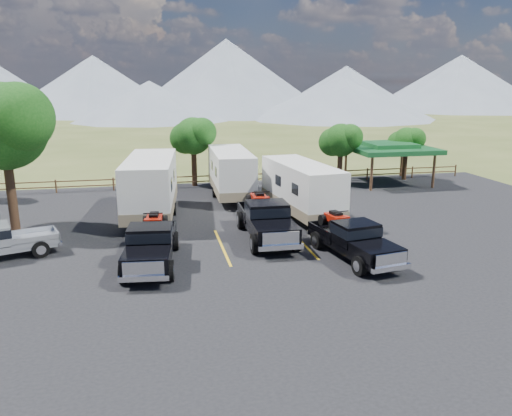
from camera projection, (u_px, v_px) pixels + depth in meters
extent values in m
plane|color=#425022|center=(283.00, 275.00, 20.82)|extent=(320.00, 320.00, 0.00)
cube|color=black|center=(267.00, 251.00, 23.66)|extent=(44.00, 34.00, 0.04)
cube|color=gold|center=(138.00, 252.00, 23.41)|extent=(0.12, 5.50, 0.01)
cube|color=gold|center=(222.00, 247.00, 24.21)|extent=(0.12, 5.50, 0.01)
cube|color=gold|center=(301.00, 241.00, 25.00)|extent=(0.12, 5.50, 0.01)
cube|color=gold|center=(375.00, 236.00, 25.80)|extent=(0.12, 5.50, 0.01)
cylinder|color=black|center=(11.00, 191.00, 26.32)|extent=(0.48, 0.48, 4.48)
sphere|color=#124411|center=(3.00, 126.00, 25.49)|extent=(4.48, 4.48, 4.48)
sphere|color=#124411|center=(18.00, 118.00, 24.81)|extent=(3.52, 3.52, 3.52)
cylinder|color=black|center=(340.00, 167.00, 38.39)|extent=(0.39, 0.39, 2.80)
sphere|color=#124411|center=(341.00, 140.00, 37.87)|extent=(2.52, 2.52, 2.52)
sphere|color=#124411|center=(350.00, 137.00, 37.49)|extent=(1.98, 1.98, 1.98)
sphere|color=#124411|center=(333.00, 142.00, 38.19)|extent=(2.16, 2.16, 2.16)
cylinder|color=black|center=(405.00, 165.00, 40.56)|extent=(0.38, 0.38, 2.52)
sphere|color=#124411|center=(406.00, 141.00, 40.10)|extent=(2.24, 2.24, 2.24)
sphere|color=#124411|center=(415.00, 139.00, 39.76)|extent=(1.76, 1.76, 1.76)
sphere|color=#124411|center=(399.00, 143.00, 40.38)|extent=(1.92, 1.92, 1.92)
cylinder|color=black|center=(194.00, 166.00, 38.07)|extent=(0.41, 0.41, 3.08)
sphere|color=#124411|center=(193.00, 136.00, 37.50)|extent=(2.80, 2.80, 2.80)
sphere|color=#124411|center=(202.00, 132.00, 37.07)|extent=(2.20, 2.20, 2.20)
sphere|color=#124411|center=(186.00, 138.00, 37.85)|extent=(2.40, 2.40, 2.40)
cylinder|color=brown|center=(56.00, 186.00, 35.86)|extent=(0.12, 0.12, 1.00)
cylinder|color=brown|center=(114.00, 184.00, 36.65)|extent=(0.12, 0.12, 1.00)
cylinder|color=brown|center=(169.00, 182.00, 37.45)|extent=(0.12, 0.12, 1.00)
cylinder|color=brown|center=(221.00, 180.00, 38.24)|extent=(0.12, 0.12, 1.00)
cylinder|color=brown|center=(272.00, 178.00, 39.04)|extent=(0.12, 0.12, 1.00)
cylinder|color=brown|center=(321.00, 176.00, 39.83)|extent=(0.12, 0.12, 1.00)
cylinder|color=brown|center=(367.00, 174.00, 40.63)|extent=(0.12, 0.12, 1.00)
cylinder|color=brown|center=(412.00, 172.00, 41.42)|extent=(0.12, 0.12, 1.00)
cylinder|color=brown|center=(455.00, 171.00, 42.22)|extent=(0.12, 0.12, 1.00)
cube|color=brown|center=(247.00, 179.00, 38.65)|extent=(36.00, 0.06, 0.08)
cube|color=brown|center=(247.00, 174.00, 38.56)|extent=(36.00, 0.06, 0.08)
cylinder|color=brown|center=(372.00, 174.00, 36.34)|extent=(0.20, 0.20, 2.60)
cylinder|color=brown|center=(346.00, 163.00, 41.08)|extent=(0.20, 0.20, 2.60)
cylinder|color=brown|center=(434.00, 171.00, 37.33)|extent=(0.20, 0.20, 2.60)
cylinder|color=brown|center=(402.00, 161.00, 42.08)|extent=(0.20, 0.20, 2.60)
cube|color=#195A2A|center=(389.00, 149.00, 38.85)|extent=(6.20, 6.20, 0.35)
cube|color=#195A2A|center=(389.00, 145.00, 38.78)|extent=(3.50, 3.50, 0.35)
cone|color=slate|center=(95.00, 85.00, 121.76)|extent=(44.00, 44.00, 14.00)
cone|color=slate|center=(227.00, 77.00, 123.83)|extent=(52.00, 52.00, 18.00)
cone|color=slate|center=(346.00, 88.00, 137.02)|extent=(40.00, 40.00, 12.00)
cone|color=slate|center=(459.00, 83.00, 139.21)|extent=(50.00, 50.00, 15.00)
cone|color=slate|center=(150.00, 101.00, 101.37)|extent=(32.00, 32.00, 8.00)
cone|color=slate|center=(341.00, 98.00, 106.35)|extent=(40.00, 40.00, 9.00)
cube|color=black|center=(151.00, 251.00, 21.67)|extent=(2.37, 5.72, 0.35)
cube|color=black|center=(146.00, 258.00, 19.78)|extent=(2.05, 1.94, 0.49)
cube|color=black|center=(150.00, 237.00, 21.39)|extent=(1.98, 1.71, 0.98)
cube|color=black|center=(150.00, 234.00, 21.35)|extent=(2.03, 1.77, 0.44)
cube|color=black|center=(155.00, 234.00, 23.30)|extent=(2.11, 2.53, 0.54)
cube|color=silver|center=(143.00, 269.00, 18.83)|extent=(1.56, 0.24, 0.54)
cube|color=silver|center=(144.00, 278.00, 18.86)|extent=(1.92, 0.37, 0.21)
cube|color=silver|center=(157.00, 233.00, 24.51)|extent=(1.92, 0.36, 0.21)
cylinder|color=black|center=(123.00, 272.00, 19.76)|extent=(0.38, 0.90, 0.88)
cylinder|color=black|center=(170.00, 271.00, 19.94)|extent=(0.38, 0.90, 0.88)
cylinder|color=black|center=(136.00, 242.00, 23.49)|extent=(0.38, 0.90, 0.88)
cylinder|color=black|center=(175.00, 241.00, 23.67)|extent=(0.38, 0.90, 0.88)
cube|color=#941408|center=(154.00, 220.00, 23.14)|extent=(0.81, 1.33, 0.34)
cube|color=black|center=(154.00, 215.00, 23.08)|extent=(0.46, 0.77, 0.18)
cube|color=#941408|center=(153.00, 221.00, 22.60)|extent=(0.81, 0.42, 0.21)
cylinder|color=black|center=(153.00, 213.00, 22.61)|extent=(0.88, 0.15, 0.06)
cylinder|color=black|center=(143.00, 228.00, 22.63)|extent=(0.31, 0.57, 0.55)
cylinder|color=black|center=(163.00, 227.00, 22.71)|extent=(0.31, 0.57, 0.55)
cylinder|color=black|center=(146.00, 221.00, 23.66)|extent=(0.31, 0.57, 0.55)
cylinder|color=black|center=(165.00, 221.00, 23.75)|extent=(0.31, 0.57, 0.55)
cube|color=black|center=(266.00, 226.00, 25.26)|extent=(2.05, 6.04, 0.38)
cube|color=black|center=(275.00, 230.00, 23.23)|extent=(2.06, 1.93, 0.53)
cube|color=black|center=(267.00, 213.00, 24.95)|extent=(2.01, 1.68, 1.05)
cube|color=black|center=(267.00, 209.00, 24.91)|extent=(2.06, 1.74, 0.47)
cube|color=black|center=(259.00, 212.00, 26.99)|extent=(2.07, 2.57, 0.58)
cube|color=silver|center=(281.00, 238.00, 22.22)|extent=(1.69, 0.12, 0.58)
cube|color=silver|center=(281.00, 247.00, 22.26)|extent=(2.07, 0.23, 0.23)
cube|color=silver|center=(255.00, 212.00, 28.28)|extent=(2.07, 0.21, 0.23)
cylinder|color=black|center=(255.00, 244.00, 23.14)|extent=(0.33, 0.95, 0.95)
cylinder|color=black|center=(296.00, 241.00, 23.49)|extent=(0.33, 0.95, 0.95)
cylinder|color=black|center=(241.00, 220.00, 27.11)|extent=(0.33, 0.95, 0.95)
cylinder|color=black|center=(276.00, 218.00, 27.47)|extent=(0.33, 0.95, 0.95)
cube|color=#941408|center=(259.00, 199.00, 26.82)|extent=(0.76, 1.38, 0.37)
cube|color=black|center=(259.00, 194.00, 26.75)|extent=(0.44, 0.80, 0.19)
cube|color=#941408|center=(261.00, 199.00, 26.24)|extent=(0.85, 0.38, 0.23)
cylinder|color=black|center=(261.00, 192.00, 26.25)|extent=(0.95, 0.08, 0.06)
cylinder|color=black|center=(253.00, 205.00, 26.23)|extent=(0.28, 0.60, 0.59)
cylinder|color=black|center=(270.00, 205.00, 26.40)|extent=(0.28, 0.60, 0.59)
cylinder|color=black|center=(249.00, 200.00, 27.33)|extent=(0.28, 0.60, 0.59)
cylinder|color=black|center=(266.00, 200.00, 27.51)|extent=(0.28, 0.60, 0.59)
cube|color=black|center=(354.00, 246.00, 22.46)|extent=(2.56, 5.52, 0.34)
cube|color=black|center=(377.00, 251.00, 20.76)|extent=(2.04, 1.95, 0.47)
cube|color=black|center=(356.00, 233.00, 22.19)|extent=(1.97, 1.72, 0.93)
cube|color=black|center=(356.00, 230.00, 22.16)|extent=(2.01, 1.78, 0.42)
cube|color=black|center=(335.00, 231.00, 23.91)|extent=(2.13, 2.50, 0.51)
cube|color=silver|center=(391.00, 260.00, 19.91)|extent=(1.48, 0.32, 0.51)
cube|color=silver|center=(391.00, 268.00, 19.95)|extent=(1.83, 0.46, 0.20)
cube|color=silver|center=(324.00, 231.00, 25.00)|extent=(1.83, 0.45, 0.20)
cylinder|color=black|center=(359.00, 266.00, 20.53)|extent=(0.41, 0.87, 0.84)
cylinder|color=black|center=(395.00, 260.00, 21.14)|extent=(0.41, 0.87, 0.84)
cylinder|color=black|center=(317.00, 240.00, 23.86)|extent=(0.41, 0.87, 0.84)
cylinder|color=black|center=(349.00, 236.00, 24.47)|extent=(0.41, 0.87, 0.84)
cube|color=#941408|center=(336.00, 218.00, 23.76)|extent=(0.84, 1.30, 0.33)
cube|color=black|center=(336.00, 213.00, 23.70)|extent=(0.48, 0.75, 0.17)
cube|color=#941408|center=(341.00, 219.00, 23.27)|extent=(0.79, 0.44, 0.20)
cylinder|color=black|center=(341.00, 212.00, 23.27)|extent=(0.84, 0.19, 0.06)
cylinder|color=black|center=(333.00, 225.00, 23.19)|extent=(0.32, 0.55, 0.52)
cylinder|color=black|center=(349.00, 224.00, 23.49)|extent=(0.32, 0.55, 0.52)
cylinder|color=black|center=(323.00, 220.00, 24.12)|extent=(0.32, 0.55, 0.52)
cylinder|color=black|center=(338.00, 218.00, 24.41)|extent=(0.32, 0.55, 0.52)
cube|color=white|center=(151.00, 183.00, 28.99)|extent=(3.35, 8.34, 2.93)
cube|color=#7E7157|center=(152.00, 202.00, 29.27)|extent=(3.38, 8.39, 0.65)
cube|color=black|center=(122.00, 186.00, 26.82)|extent=(0.11, 0.97, 0.65)
cube|color=black|center=(172.00, 184.00, 27.10)|extent=(0.11, 0.97, 0.65)
cylinder|color=black|center=(132.00, 210.00, 29.59)|extent=(0.34, 0.78, 0.76)
cylinder|color=black|center=(173.00, 209.00, 29.85)|extent=(0.34, 0.78, 0.76)
cube|color=black|center=(143.00, 233.00, 24.51)|extent=(0.31, 1.96, 0.11)
cube|color=white|center=(231.00, 170.00, 34.03)|extent=(2.60, 7.55, 2.70)
cube|color=#7E7157|center=(231.00, 185.00, 34.28)|extent=(2.63, 7.59, 0.60)
cube|color=black|center=(216.00, 172.00, 31.97)|extent=(0.04, 0.90, 0.60)
cube|color=black|center=(253.00, 171.00, 32.38)|extent=(0.04, 0.90, 0.60)
cylinder|color=black|center=(214.00, 192.00, 34.50)|extent=(0.27, 0.71, 0.70)
cylinder|color=black|center=(246.00, 191.00, 34.89)|extent=(0.27, 0.71, 0.70)
cube|color=black|center=(241.00, 206.00, 29.94)|extent=(0.17, 1.80, 0.10)
cube|color=white|center=(301.00, 186.00, 29.13)|extent=(3.16, 7.57, 2.65)
cube|color=#7E7157|center=(301.00, 203.00, 29.39)|extent=(3.19, 7.61, 0.59)
cube|color=black|center=(295.00, 189.00, 27.02)|extent=(0.12, 0.88, 0.59)
cube|color=black|center=(334.00, 186.00, 27.74)|extent=(0.12, 0.88, 0.59)
cylinder|color=black|center=(282.00, 211.00, 29.44)|extent=(0.32, 0.71, 0.69)
cylinder|color=black|center=(316.00, 208.00, 30.11)|extent=(0.32, 0.71, 0.69)
cube|color=black|center=(337.00, 230.00, 25.28)|extent=(0.31, 1.77, 0.10)
cube|color=#A6A9AF|center=(34.00, 237.00, 23.14)|extent=(2.47, 2.22, 0.47)
cube|color=silver|center=(58.00, 240.00, 23.72)|extent=(0.67, 1.63, 0.19)
cylinder|color=black|center=(36.00, 240.00, 23.99)|extent=(0.81, 0.49, 0.77)
cylinder|color=black|center=(41.00, 249.00, 22.65)|extent=(0.81, 0.49, 0.77)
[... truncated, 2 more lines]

